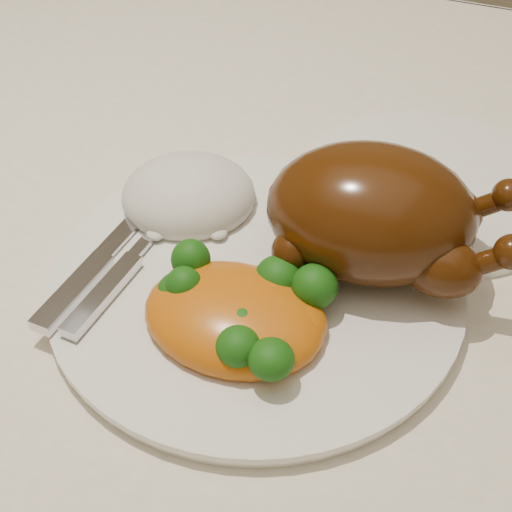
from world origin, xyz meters
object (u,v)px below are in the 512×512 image
at_px(dining_table, 147,286).
at_px(side_plate, 434,186).
at_px(dinner_plate, 256,282).
at_px(roast_chicken, 377,214).

relative_size(dining_table, side_plate, 7.23).
bearing_deg(dinner_plate, dining_table, 157.34).
distance_m(dining_table, roast_chicken, 0.26).
bearing_deg(roast_chicken, side_plate, 69.02).
height_order(side_plate, roast_chicken, roast_chicken).
height_order(dining_table, dinner_plate, dinner_plate).
distance_m(dinner_plate, side_plate, 0.19).
height_order(dinner_plate, roast_chicken, roast_chicken).
relative_size(dinner_plate, roast_chicken, 1.55).
distance_m(side_plate, roast_chicken, 0.13).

